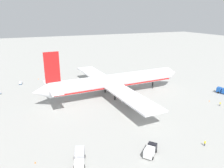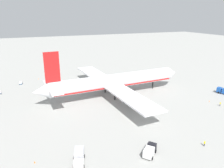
{
  "view_description": "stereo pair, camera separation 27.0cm",
  "coord_description": "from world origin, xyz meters",
  "px_view_note": "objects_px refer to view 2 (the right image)",
  "views": [
    {
      "loc": [
        -39.17,
        -86.94,
        36.17
      ],
      "look_at": [
        -1.72,
        0.33,
        5.43
      ],
      "focal_mm": 34.56,
      "sensor_mm": 36.0,
      "label": 1
    },
    {
      "loc": [
        -38.92,
        -87.04,
        36.17
      ],
      "look_at": [
        -1.72,
        0.33,
        5.43
      ],
      "focal_mm": 34.56,
      "sensor_mm": 36.0,
      "label": 2
    }
  ],
  "objects_px": {
    "service_truck_1": "(79,157)",
    "baggage_cart_1": "(21,83)",
    "service_truck_0": "(150,151)",
    "traffic_cone_2": "(35,162)",
    "ground_worker_2": "(205,143)",
    "traffic_cone_3": "(39,79)",
    "airliner": "(113,82)",
    "service_truck_2": "(224,91)",
    "traffic_cone_4": "(209,101)",
    "ground_worker_0": "(220,104)"
  },
  "relations": [
    {
      "from": "service_truck_1",
      "to": "baggage_cart_1",
      "type": "height_order",
      "value": "service_truck_1"
    },
    {
      "from": "ground_worker_0",
      "to": "traffic_cone_3",
      "type": "distance_m",
      "value": 95.99
    },
    {
      "from": "traffic_cone_3",
      "to": "service_truck_0",
      "type": "bearing_deg",
      "value": -76.43
    },
    {
      "from": "service_truck_2",
      "to": "ground_worker_2",
      "type": "bearing_deg",
      "value": -145.23
    },
    {
      "from": "airliner",
      "to": "traffic_cone_4",
      "type": "xyz_separation_m",
      "value": [
        35.51,
        -23.55,
        -6.4
      ]
    },
    {
      "from": "service_truck_1",
      "to": "ground_worker_2",
      "type": "xyz_separation_m",
      "value": [
        34.96,
        -7.2,
        -0.75
      ]
    },
    {
      "from": "baggage_cart_1",
      "to": "traffic_cone_3",
      "type": "xyz_separation_m",
      "value": [
        9.69,
        5.85,
        -0.49
      ]
    },
    {
      "from": "ground_worker_2",
      "to": "baggage_cart_1",
      "type": "bearing_deg",
      "value": 119.61
    },
    {
      "from": "ground_worker_0",
      "to": "traffic_cone_4",
      "type": "distance_m",
      "value": 5.45
    },
    {
      "from": "airliner",
      "to": "service_truck_0",
      "type": "distance_m",
      "value": 46.74
    },
    {
      "from": "ground_worker_2",
      "to": "traffic_cone_2",
      "type": "xyz_separation_m",
      "value": [
        -45.55,
        11.31,
        -0.63
      ]
    },
    {
      "from": "service_truck_0",
      "to": "ground_worker_2",
      "type": "relative_size",
      "value": 3.11
    },
    {
      "from": "airliner",
      "to": "traffic_cone_2",
      "type": "bearing_deg",
      "value": -135.74
    },
    {
      "from": "baggage_cart_1",
      "to": "traffic_cone_3",
      "type": "bearing_deg",
      "value": 31.11
    },
    {
      "from": "service_truck_1",
      "to": "ground_worker_0",
      "type": "relative_size",
      "value": 3.94
    },
    {
      "from": "service_truck_1",
      "to": "traffic_cone_2",
      "type": "xyz_separation_m",
      "value": [
        -10.6,
        4.11,
        -1.38
      ]
    },
    {
      "from": "service_truck_2",
      "to": "traffic_cone_3",
      "type": "bearing_deg",
      "value": 142.59
    },
    {
      "from": "ground_worker_2",
      "to": "service_truck_0",
      "type": "bearing_deg",
      "value": 171.28
    },
    {
      "from": "service_truck_2",
      "to": "service_truck_1",
      "type": "bearing_deg",
      "value": -164.25
    },
    {
      "from": "ground_worker_0",
      "to": "airliner",
      "type": "bearing_deg",
      "value": 140.93
    },
    {
      "from": "airliner",
      "to": "traffic_cone_3",
      "type": "height_order",
      "value": "airliner"
    },
    {
      "from": "service_truck_2",
      "to": "traffic_cone_3",
      "type": "height_order",
      "value": "service_truck_2"
    },
    {
      "from": "traffic_cone_4",
      "to": "traffic_cone_3",
      "type": "bearing_deg",
      "value": 135.35
    },
    {
      "from": "baggage_cart_1",
      "to": "traffic_cone_2",
      "type": "relative_size",
      "value": 6.17
    },
    {
      "from": "ground_worker_0",
      "to": "ground_worker_2",
      "type": "bearing_deg",
      "value": -145.51
    },
    {
      "from": "service_truck_2",
      "to": "service_truck_0",
      "type": "bearing_deg",
      "value": -155.79
    },
    {
      "from": "service_truck_0",
      "to": "traffic_cone_2",
      "type": "xyz_separation_m",
      "value": [
        -28.76,
        8.74,
        -1.17
      ]
    },
    {
      "from": "service_truck_0",
      "to": "traffic_cone_4",
      "type": "distance_m",
      "value": 49.69
    },
    {
      "from": "ground_worker_0",
      "to": "ground_worker_2",
      "type": "height_order",
      "value": "ground_worker_2"
    },
    {
      "from": "service_truck_2",
      "to": "ground_worker_2",
      "type": "distance_m",
      "value": 50.39
    },
    {
      "from": "service_truck_2",
      "to": "traffic_cone_2",
      "type": "height_order",
      "value": "service_truck_2"
    },
    {
      "from": "baggage_cart_1",
      "to": "ground_worker_2",
      "type": "height_order",
      "value": "ground_worker_2"
    },
    {
      "from": "airliner",
      "to": "service_truck_1",
      "type": "bearing_deg",
      "value": -123.59
    },
    {
      "from": "service_truck_0",
      "to": "traffic_cone_2",
      "type": "relative_size",
      "value": 10.06
    },
    {
      "from": "traffic_cone_4",
      "to": "service_truck_2",
      "type": "bearing_deg",
      "value": 16.92
    },
    {
      "from": "traffic_cone_3",
      "to": "baggage_cart_1",
      "type": "bearing_deg",
      "value": -148.89
    },
    {
      "from": "traffic_cone_3",
      "to": "traffic_cone_4",
      "type": "bearing_deg",
      "value": -44.65
    },
    {
      "from": "traffic_cone_2",
      "to": "airliner",
      "type": "bearing_deg",
      "value": 44.26
    },
    {
      "from": "airliner",
      "to": "traffic_cone_3",
      "type": "bearing_deg",
      "value": 126.07
    },
    {
      "from": "ground_worker_0",
      "to": "traffic_cone_2",
      "type": "relative_size",
      "value": 3.13
    },
    {
      "from": "service_truck_0",
      "to": "service_truck_1",
      "type": "distance_m",
      "value": 18.75
    },
    {
      "from": "baggage_cart_1",
      "to": "ground_worker_2",
      "type": "distance_m",
      "value": 95.92
    },
    {
      "from": "service_truck_2",
      "to": "ground_worker_0",
      "type": "relative_size",
      "value": 3.99
    },
    {
      "from": "airliner",
      "to": "traffic_cone_3",
      "type": "relative_size",
      "value": 131.89
    },
    {
      "from": "baggage_cart_1",
      "to": "traffic_cone_4",
      "type": "bearing_deg",
      "value": -38.05
    },
    {
      "from": "service_truck_0",
      "to": "service_truck_1",
      "type": "relative_size",
      "value": 0.82
    },
    {
      "from": "service_truck_2",
      "to": "traffic_cone_3",
      "type": "xyz_separation_m",
      "value": [
        -79.09,
        60.5,
        -1.28
      ]
    },
    {
      "from": "service_truck_0",
      "to": "ground_worker_0",
      "type": "xyz_separation_m",
      "value": [
        44.7,
        16.6,
        -0.57
      ]
    },
    {
      "from": "airliner",
      "to": "traffic_cone_4",
      "type": "bearing_deg",
      "value": -33.56
    },
    {
      "from": "service_truck_0",
      "to": "traffic_cone_4",
      "type": "xyz_separation_m",
      "value": [
        44.53,
        22.01,
        -1.17
      ]
    }
  ]
}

